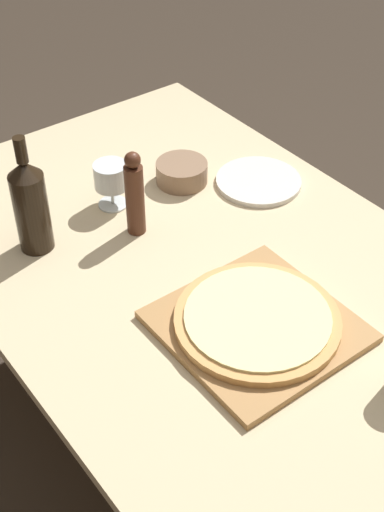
# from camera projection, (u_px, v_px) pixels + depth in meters

# --- Properties ---
(ground_plane) EXTENTS (12.00, 12.00, 0.00)m
(ground_plane) POSITION_uv_depth(u_px,v_px,m) (208.00, 456.00, 2.12)
(ground_plane) COLOR #382D23
(dining_table) EXTENTS (1.00, 1.64, 0.74)m
(dining_table) POSITION_uv_depth(u_px,v_px,m) (212.00, 296.00, 1.70)
(dining_table) COLOR #CCB78E
(dining_table) RESTS_ON ground_plane
(cutting_board) EXTENTS (0.37, 0.37, 0.02)m
(cutting_board) POSITION_uv_depth(u_px,v_px,m) (257.00, 326.00, 1.50)
(cutting_board) COLOR #A87A47
(cutting_board) RESTS_ON dining_table
(pizza) EXTENTS (0.35, 0.35, 0.02)m
(pizza) POSITION_uv_depth(u_px,v_px,m) (257.00, 319.00, 1.49)
(pizza) COLOR tan
(pizza) RESTS_ON cutting_board
(wine_bottle) EXTENTS (0.08, 0.08, 0.30)m
(wine_bottle) POSITION_uv_depth(u_px,v_px,m) (30.00, 204.00, 1.64)
(wine_bottle) COLOR black
(wine_bottle) RESTS_ON dining_table
(pepper_mill) EXTENTS (0.05, 0.05, 0.23)m
(pepper_mill) POSITION_uv_depth(u_px,v_px,m) (135.00, 195.00, 1.70)
(pepper_mill) COLOR #4C2819
(pepper_mill) RESTS_ON dining_table
(wine_glass) EXTENTS (0.09, 0.09, 0.12)m
(wine_glass) POSITION_uv_depth(u_px,v_px,m) (111.00, 178.00, 1.80)
(wine_glass) COLOR silver
(wine_glass) RESTS_ON dining_table
(small_bowl) EXTENTS (0.14, 0.14, 0.06)m
(small_bowl) POSITION_uv_depth(u_px,v_px,m) (182.00, 172.00, 1.91)
(small_bowl) COLOR #84664C
(small_bowl) RESTS_ON dining_table
(dinner_plate) EXTENTS (0.23, 0.23, 0.01)m
(dinner_plate) POSITION_uv_depth(u_px,v_px,m) (258.00, 181.00, 1.92)
(dinner_plate) COLOR silver
(dinner_plate) RESTS_ON dining_table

